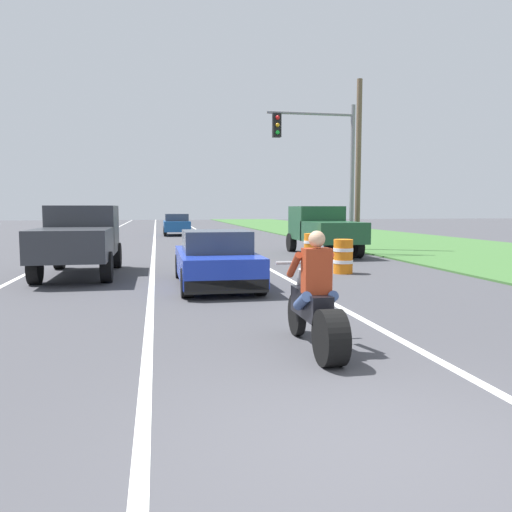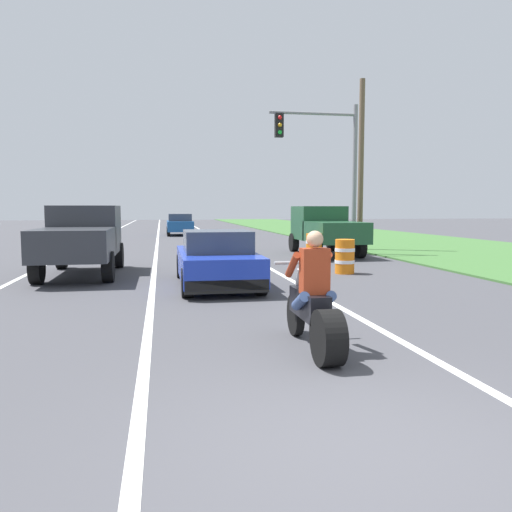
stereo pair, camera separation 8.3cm
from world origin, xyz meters
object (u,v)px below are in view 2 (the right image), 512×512
Objects in this scene: sports_car_blue at (217,260)px; distant_car_far_ahead at (180,224)px; pickup_truck_left_lane_dark_grey at (81,236)px; pickup_truck_right_shoulder_dark_green at (325,228)px; motorcycle_with_rider at (314,308)px; construction_barrel_nearest at (345,256)px; construction_barrel_mid at (314,247)px; traffic_light_mast_near at (330,157)px.

sports_car_blue is 23.94m from distant_car_far_ahead.
pickup_truck_left_lane_dark_grey is 10.12m from pickup_truck_right_shoulder_dark_green.
pickup_truck_right_shoulder_dark_green is at bearing 29.32° from pickup_truck_left_lane_dark_grey.
pickup_truck_left_lane_dark_grey reaches higher than motorcycle_with_rider.
construction_barrel_nearest is 1.00× the size of construction_barrel_mid.
sports_car_blue is 4.29m from construction_barrel_nearest.
pickup_truck_left_lane_dark_grey reaches higher than construction_barrel_nearest.
sports_car_blue is 1.08× the size of distant_car_far_ahead.
pickup_truck_right_shoulder_dark_green is at bearing 97.76° from traffic_light_mast_near.
motorcycle_with_rider is 30.05m from distant_car_far_ahead.
sports_car_blue is 9.34m from pickup_truck_right_shoulder_dark_green.
construction_barrel_nearest is at bearing 23.68° from sports_car_blue.
pickup_truck_left_lane_dark_grey is 4.80× the size of construction_barrel_nearest.
pickup_truck_right_shoulder_dark_green reaches higher than construction_barrel_mid.
motorcycle_with_rider is 0.46× the size of pickup_truck_right_shoulder_dark_green.
construction_barrel_mid is at bearing 52.07° from sports_car_blue.
construction_barrel_mid is at bearing -77.75° from distant_car_far_ahead.
sports_car_blue is at bearing -37.56° from pickup_truck_left_lane_dark_grey.
motorcycle_with_rider is at bearing -88.69° from distant_car_far_ahead.
sports_car_blue is 6.56m from construction_barrel_mid.
construction_barrel_mid is 19.21m from distant_car_far_ahead.
motorcycle_with_rider is 14.55m from pickup_truck_right_shoulder_dark_green.
pickup_truck_left_lane_dark_grey is at bearing 172.28° from construction_barrel_nearest.
distant_car_far_ahead is at bearing 90.11° from sports_car_blue.
traffic_light_mast_near is 1.50× the size of distant_car_far_ahead.
motorcycle_with_rider is 9.79m from pickup_truck_left_lane_dark_grey.
construction_barrel_mid is at bearing -120.26° from traffic_light_mast_near.
distant_car_far_ahead is (-4.08, 18.77, 0.27)m from construction_barrel_mid.
pickup_truck_left_lane_dark_grey is at bearing -162.21° from construction_barrel_mid.
traffic_light_mast_near is at bearing 27.56° from pickup_truck_left_lane_dark_grey.
traffic_light_mast_near is at bearing -82.24° from pickup_truck_right_shoulder_dark_green.
sports_car_blue is 9.66m from traffic_light_mast_near.
pickup_truck_left_lane_dark_grey reaches higher than sports_car_blue.
motorcycle_with_rider reaches higher than sports_car_blue.
motorcycle_with_rider is at bearing -108.54° from pickup_truck_right_shoulder_dark_green.
pickup_truck_right_shoulder_dark_green is 2.84m from traffic_light_mast_near.
distant_car_far_ahead reaches higher than sports_car_blue.
construction_barrel_nearest is 0.25× the size of distant_car_far_ahead.
motorcycle_with_rider is at bearing -106.74° from construction_barrel_mid.
distant_car_far_ahead reaches higher than construction_barrel_nearest.
motorcycle_with_rider reaches higher than construction_barrel_mid.
motorcycle_with_rider is 0.55× the size of distant_car_far_ahead.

